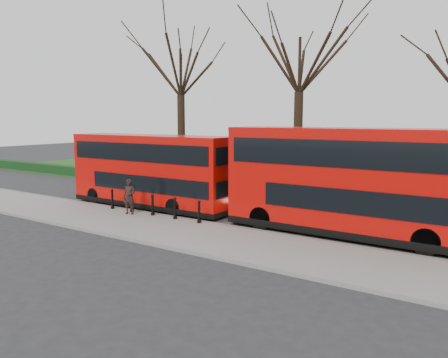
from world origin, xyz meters
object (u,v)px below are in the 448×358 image
Objects in this scene: bus_lead at (151,171)px; pedestrian at (129,197)px; bus_rear at (360,183)px; bollard_row at (153,205)px.

bus_lead is 5.67× the size of pedestrian.
bus_rear is at bearing -3.12° from pedestrian.
bus_rear is 11.16m from pedestrian.
bollard_row is at bearing -45.82° from bus_lead.
bus_lead is at bearing 134.18° from bollard_row.
bus_lead is at bearing -178.96° from bus_rear.
bus_rear reaches higher than bus_lead.
pedestrian is at bearing -159.00° from bollard_row.
pedestrian reaches higher than bollard_row.
bollard_row is 3.32× the size of pedestrian.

